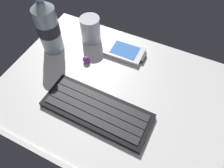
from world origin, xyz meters
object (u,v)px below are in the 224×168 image
object	(u,v)px
keyboard	(97,110)
trackball_mouse	(86,59)
water_bottle	(48,26)
juice_cup	(91,30)
handheld_device	(125,52)

from	to	relation	value
keyboard	trackball_mouse	bearing A→B (deg)	128.64
water_bottle	trackball_mouse	xyz separation A→B (cm)	(12.57, -0.56, -7.91)
keyboard	juice_cup	bearing A→B (deg)	121.98
keyboard	handheld_device	distance (cm)	22.71
juice_cup	trackball_mouse	distance (cm)	10.70
keyboard	juice_cup	size ratio (longest dim) A/B	3.44
handheld_device	trackball_mouse	size ratio (longest dim) A/B	5.86
trackball_mouse	water_bottle	bearing A→B (deg)	177.45
keyboard	water_bottle	distance (cm)	29.11
keyboard	trackball_mouse	distance (cm)	17.99
water_bottle	handheld_device	bearing A→B (deg)	20.02
water_bottle	trackball_mouse	bearing A→B (deg)	-2.55
handheld_device	water_bottle	xyz separation A→B (cm)	(-22.03, -8.02, 8.28)
handheld_device	water_bottle	size ratio (longest dim) A/B	0.62
handheld_device	trackball_mouse	xyz separation A→B (cm)	(-9.45, -8.58, 0.37)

